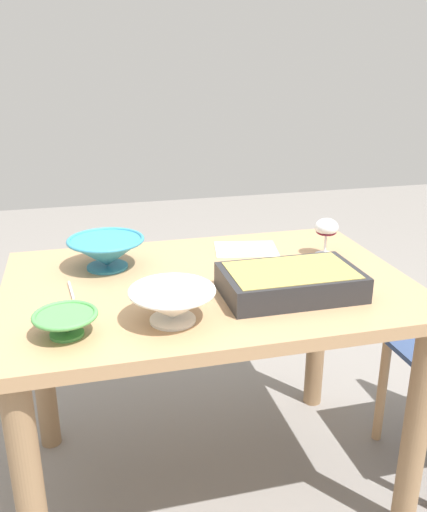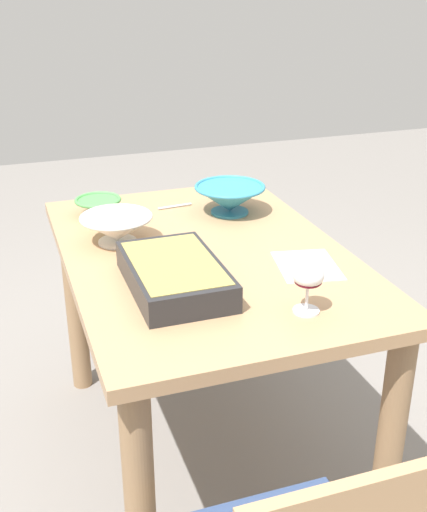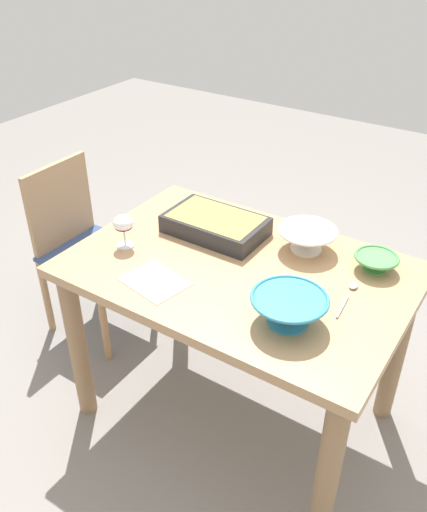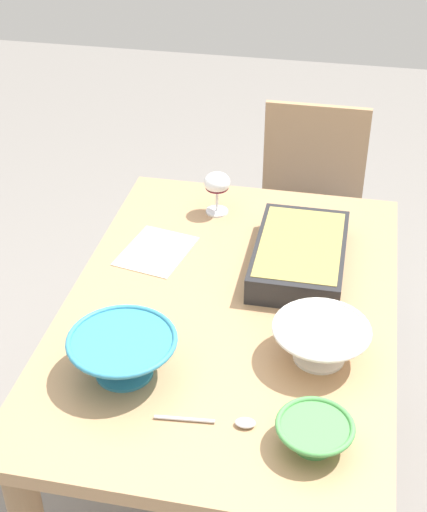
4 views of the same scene
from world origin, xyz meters
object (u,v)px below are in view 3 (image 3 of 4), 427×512
Objects in this scene: wine_glass at (123,225)px; serving_bowl at (307,238)px; mixing_bowl at (376,262)px; casserole_dish at (216,224)px; dining_table at (238,295)px; small_bowl at (289,308)px; chair at (82,243)px; serving_spoon at (350,292)px; napkin at (155,281)px.

wine_glass is 0.71m from serving_bowl.
casserole_dish is at bearing -171.22° from mixing_bowl.
serving_bowl is at bearing 57.06° from dining_table.
casserole_dish is at bearing 145.49° from small_bowl.
wine_glass is at bearing -148.91° from serving_bowl.
small_bowl is at bearing -32.69° from dining_table.
chair is 3.50× the size of small_bowl.
small_bowl is 0.28m from serving_spoon.
chair reaches higher than mixing_bowl.
small_bowl reaches higher than serving_spoon.
serving_spoon is at bearing 27.63° from napkin.
serving_spoon is (0.61, -0.09, -0.04)m from casserole_dish.
serving_bowl is (0.60, 0.36, -0.04)m from wine_glass.
dining_table is 9.27× the size of wine_glass.
napkin is at bearing -26.94° from wine_glass.
wine_glass is 0.37m from casserole_dish.
casserole_dish is 1.73× the size of serving_bowl.
small_bowl reaches higher than serving_bowl.
wine_glass is at bearing -156.71° from mixing_bowl.
serving_spoon is at bearing 9.53° from dining_table.
serving_bowl is at bearing 31.09° from wine_glass.
small_bowl is 1.13× the size of napkin.
small_bowl reaches higher than dining_table.
chair is 1.36m from small_bowl.
dining_table is at bearing -36.98° from casserole_dish.
dining_table is at bearing -149.28° from mixing_bowl.
serving_bowl is 0.61m from napkin.
serving_bowl reaches higher than napkin.
serving_spoon is (1.39, -0.06, 0.30)m from chair.
napkin is at bearing -173.25° from small_bowl.
serving_spoon reaches higher than dining_table.
dining_table is at bearing -170.47° from serving_spoon.
napkin is at bearing -141.27° from mixing_bowl.
wine_glass is (-0.45, -0.12, 0.23)m from dining_table.
chair is 5.38× the size of mixing_bowl.
dining_table is 5.43× the size of serving_bowl.
casserole_dish is 0.41m from napkin.
chair reaches higher than serving_spoon.
chair is 1.20m from serving_bowl.
wine_glass is 0.59× the size of serving_bowl.
serving_bowl is at bearing 107.94° from small_bowl.
casserole_dish is at bearing 91.05° from napkin.
wine_glass reaches higher than small_bowl.
dining_table is 0.35m from napkin.
chair is at bearing -174.82° from mixing_bowl.
serving_bowl reaches higher than casserole_dish.
chair is 2.21× the size of casserole_dish.
serving_bowl is (-0.27, -0.01, 0.02)m from mixing_bowl.
napkin is at bearing -128.73° from dining_table.
wine_glass is at bearing 153.06° from napkin.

